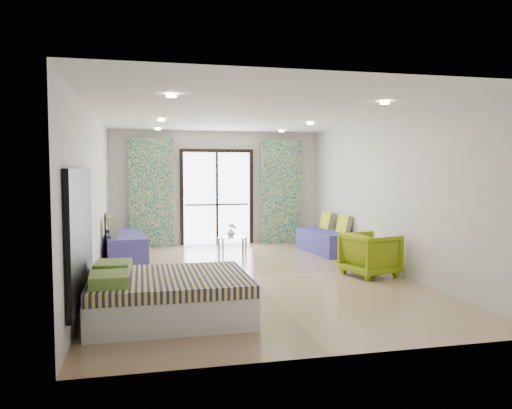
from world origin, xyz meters
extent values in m
cube|color=black|center=(0.00, 3.71, 2.24)|extent=(1.76, 0.08, 0.08)
cube|color=black|center=(-0.84, 3.71, 1.10)|extent=(0.08, 0.08, 2.20)
cube|color=black|center=(0.84, 3.71, 1.10)|extent=(0.08, 0.08, 2.20)
cube|color=black|center=(0.00, 3.71, 1.10)|extent=(0.05, 0.06, 2.20)
cube|color=#595451|center=(0.00, 3.73, 0.95)|extent=(1.52, 0.03, 0.04)
cube|color=silver|center=(-1.55, 3.57, 1.25)|extent=(1.00, 0.10, 2.50)
cube|color=silver|center=(1.55, 3.57, 1.25)|extent=(1.00, 0.10, 2.50)
cylinder|color=#FFE0B2|center=(-1.40, -2.00, 2.67)|extent=(0.12, 0.12, 0.02)
cylinder|color=#FFE0B2|center=(1.40, -2.00, 2.67)|extent=(0.12, 0.12, 0.02)
cylinder|color=#FFE0B2|center=(-1.40, 1.00, 2.67)|extent=(0.12, 0.12, 0.02)
cylinder|color=#FFE0B2|center=(1.40, 1.00, 2.67)|extent=(0.12, 0.12, 0.02)
cylinder|color=#FFE0B2|center=(-1.40, 3.00, 2.67)|extent=(0.12, 0.12, 0.02)
cylinder|color=#FFE0B2|center=(1.40, 3.00, 2.67)|extent=(0.12, 0.12, 0.02)
cube|color=black|center=(-2.46, -2.14, 1.05)|extent=(0.06, 2.10, 1.50)
cube|color=silver|center=(-2.47, -0.89, 1.05)|extent=(0.02, 0.10, 0.10)
cube|color=silver|center=(-1.45, -2.14, 0.19)|extent=(1.88, 1.51, 0.38)
cube|color=#2F178E|center=(-1.45, -2.14, 0.45)|extent=(1.86, 1.54, 0.14)
cube|color=#165F65|center=(-2.13, -2.50, 0.58)|extent=(0.45, 0.54, 0.13)
cube|color=#165F65|center=(-2.13, -1.78, 0.58)|extent=(0.46, 0.55, 0.13)
cube|color=#403C8F|center=(-2.10, 2.01, 0.21)|extent=(0.91, 1.94, 0.42)
cube|color=#403C8F|center=(-2.10, 2.01, 0.47)|extent=(0.89, 1.90, 0.10)
cube|color=#2F178E|center=(-2.32, 1.55, 0.71)|extent=(0.25, 0.49, 0.43)
cube|color=#2F178E|center=(-2.40, 2.42, 0.71)|extent=(0.25, 0.49, 0.43)
cube|color=#403C8F|center=(2.10, 1.96, 0.19)|extent=(0.82, 1.75, 0.38)
cube|color=#403C8F|center=(2.10, 1.96, 0.42)|extent=(0.80, 1.72, 0.09)
cube|color=#2F178E|center=(2.37, 1.58, 0.64)|extent=(0.23, 0.44, 0.39)
cube|color=#2F178E|center=(2.30, 2.37, 0.64)|extent=(0.23, 0.44, 0.39)
cylinder|color=silver|center=(-0.22, 2.01, 0.18)|extent=(0.06, 0.06, 0.37)
cylinder|color=silver|center=(0.25, 1.85, 0.18)|extent=(0.06, 0.06, 0.37)
cylinder|color=silver|center=(-0.06, 2.48, 0.18)|extent=(0.06, 0.06, 0.37)
cylinder|color=silver|center=(0.41, 2.32, 0.18)|extent=(0.06, 0.06, 0.37)
cube|color=#8CA59E|center=(0.10, 2.16, 0.37)|extent=(0.73, 0.73, 0.02)
sphere|color=white|center=(0.14, 2.15, 0.57)|extent=(0.06, 0.06, 0.06)
sphere|color=white|center=(0.11, 2.21, 0.59)|extent=(0.06, 0.06, 0.06)
sphere|color=white|center=(0.05, 2.18, 0.61)|extent=(0.06, 0.06, 0.06)
sphere|color=white|center=(0.08, 2.12, 0.63)|extent=(0.06, 0.06, 0.06)
imported|color=white|center=(0.06, 2.19, 0.46)|extent=(0.21, 0.22, 0.17)
imported|color=#859F14|center=(1.98, -0.46, 0.40)|extent=(0.91, 0.94, 0.80)
camera|label=1|loc=(-1.77, -8.14, 1.79)|focal=35.00mm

